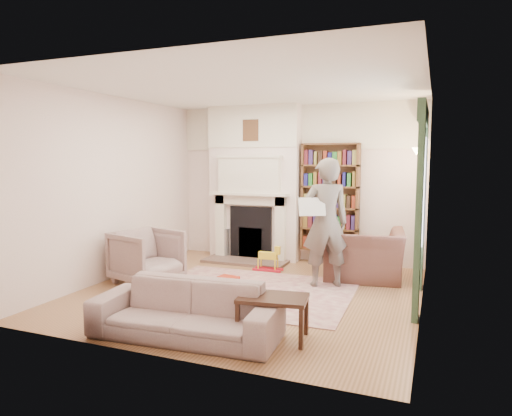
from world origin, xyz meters
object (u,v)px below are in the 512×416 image
at_px(armchair_left, 147,256).
at_px(rocking_horse, 268,258).
at_px(man_reading, 326,223).
at_px(coffee_table, 273,318).
at_px(paraffin_heater, 224,243).
at_px(bookcase, 330,197).
at_px(sofa, 186,310).
at_px(armchair_reading, 363,254).

distance_m(armchair_left, rocking_horse, 1.96).
xyz_separation_m(man_reading, coffee_table, (-0.05, -2.12, -0.71)).
xyz_separation_m(armchair_left, rocking_horse, (1.44, 1.31, -0.18)).
height_order(coffee_table, paraffin_heater, paraffin_heater).
bearing_deg(man_reading, bookcase, -107.87).
relative_size(paraffin_heater, rocking_horse, 1.14).
bearing_deg(rocking_horse, sofa, -89.35).
distance_m(bookcase, paraffin_heater, 2.16).
height_order(bookcase, paraffin_heater, bookcase).
xyz_separation_m(sofa, man_reading, (0.90, 2.40, 0.64)).
xyz_separation_m(bookcase, rocking_horse, (-0.81, -0.93, -0.96)).
bearing_deg(coffee_table, bookcase, 85.50).
distance_m(sofa, man_reading, 2.64).
distance_m(bookcase, armchair_reading, 1.37).
xyz_separation_m(bookcase, armchair_reading, (0.71, -0.86, -0.79)).
distance_m(sofa, rocking_horse, 2.94).
bearing_deg(paraffin_heater, sofa, -70.13).
bearing_deg(sofa, armchair_left, 130.84).
bearing_deg(paraffin_heater, coffee_table, -57.14).
xyz_separation_m(coffee_table, rocking_horse, (-1.03, 2.65, -0.01)).
bearing_deg(bookcase, man_reading, -79.85).
height_order(bookcase, coffee_table, bookcase).
relative_size(armchair_reading, man_reading, 0.64).
height_order(armchair_reading, paraffin_heater, armchair_reading).
bearing_deg(coffee_table, armchair_left, 143.55).
height_order(sofa, coffee_table, sofa).
xyz_separation_m(armchair_reading, coffee_table, (-0.50, -2.72, -0.16)).
xyz_separation_m(sofa, coffee_table, (0.85, 0.28, -0.06)).
bearing_deg(rocking_horse, armchair_left, -140.54).
bearing_deg(man_reading, sofa, 41.41).
relative_size(coffee_table, paraffin_heater, 1.27).
height_order(sofa, paraffin_heater, sofa).
distance_m(armchair_left, paraffin_heater, 2.04).
bearing_deg(man_reading, rocking_horse, -54.49).
distance_m(man_reading, coffee_table, 2.23).
distance_m(sofa, paraffin_heater, 3.87).
bearing_deg(bookcase, armchair_reading, -50.44).
relative_size(sofa, man_reading, 1.05).
height_order(armchair_left, coffee_table, armchair_left).
relative_size(man_reading, rocking_horse, 3.86).
bearing_deg(man_reading, coffee_table, 60.71).
distance_m(bookcase, armchair_left, 3.27).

